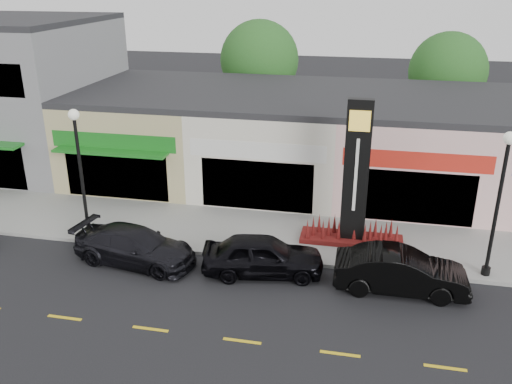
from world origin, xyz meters
TOP-DOWN VIEW (x-y plane):
  - ground at (0.00, 0.00)m, footprint 120.00×120.00m
  - sidewalk at (0.00, 4.35)m, footprint 52.00×4.30m
  - curb at (0.00, 2.10)m, footprint 52.00×0.20m
  - shop_beige at (-8.50, 11.46)m, footprint 7.00×10.85m
  - shop_cream at (-1.50, 11.47)m, footprint 7.00×10.01m
  - shop_pink_w at (5.50, 11.47)m, footprint 7.00×10.01m
  - tree_rear_west at (-4.00, 19.50)m, footprint 5.20×5.20m
  - tree_rear_mid at (8.00, 19.50)m, footprint 4.80×4.80m
  - lamp_west_near at (-8.00, 2.50)m, footprint 0.44×0.44m
  - lamp_east_near at (8.00, 2.50)m, footprint 0.44×0.44m
  - pylon_sign at (3.00, 4.20)m, footprint 4.20×1.30m
  - car_dark_sedan at (-5.18, 0.96)m, footprint 2.71×5.13m
  - car_black_sedan at (-0.16, 1.13)m, footprint 2.52×4.74m
  - car_black_conv at (4.84, 0.97)m, footprint 1.66×4.67m

SIDE VIEW (x-z plane):
  - ground at x=0.00m, z-range 0.00..0.00m
  - sidewalk at x=0.00m, z-range 0.00..0.15m
  - curb at x=0.00m, z-range 0.00..0.15m
  - car_dark_sedan at x=-5.18m, z-range 0.00..1.42m
  - car_black_conv at x=4.84m, z-range 0.00..1.53m
  - car_black_sedan at x=-0.16m, z-range 0.00..1.54m
  - pylon_sign at x=3.00m, z-range -0.73..5.27m
  - shop_cream at x=-1.50m, z-range 0.00..4.80m
  - shop_pink_w at x=5.50m, z-range 0.00..4.80m
  - shop_beige at x=-8.50m, z-range 0.00..4.80m
  - lamp_west_near at x=-8.00m, z-range 0.74..6.21m
  - lamp_east_near at x=8.00m, z-range 0.74..6.21m
  - tree_rear_mid at x=8.00m, z-range 1.24..8.53m
  - tree_rear_west at x=-4.00m, z-range 1.30..9.13m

